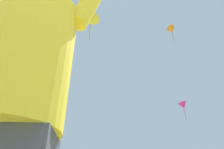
{
  "coord_description": "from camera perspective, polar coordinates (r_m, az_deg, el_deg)",
  "views": [
    {
      "loc": [
        0.39,
        -0.48,
        0.62
      ],
      "look_at": [
        -0.02,
        3.02,
        2.89
      ],
      "focal_mm": 33.18,
      "sensor_mm": 36.0,
      "label": 1
    }
  ],
  "objects": [
    {
      "name": "kite_flyer_person",
      "position": [
        0.8,
        -24.62,
        -6.16
      ],
      "size": [
        0.81,
        0.39,
        1.92
      ],
      "color": "#424751",
      "rests_on": "ground"
    },
    {
      "name": "distant_kite_orange_low_left",
      "position": [
        25.38,
        16.1,
        11.7
      ],
      "size": [
        1.38,
        1.27,
        2.27
      ],
      "color": "orange"
    },
    {
      "name": "distant_kite_magenta_high_right",
      "position": [
        36.79,
        19.06,
        -8.08
      ],
      "size": [
        1.99,
        1.87,
        3.15
      ],
      "color": "#DB2393"
    },
    {
      "name": "distant_kite_yellow_far_center",
      "position": [
        19.58,
        -5.92,
        14.51
      ],
      "size": [
        1.77,
        1.88,
        3.22
      ],
      "color": "yellow"
    },
    {
      "name": "distant_kite_green_low_right",
      "position": [
        13.61,
        -16.47,
        -9.2
      ],
      "size": [
        1.01,
        0.99,
        0.39
      ],
      "color": "green"
    },
    {
      "name": "distant_kite_red_mid_right",
      "position": [
        31.22,
        -17.08,
        -7.9
      ],
      "size": [
        1.22,
        0.95,
        1.28
      ],
      "color": "red"
    }
  ]
}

